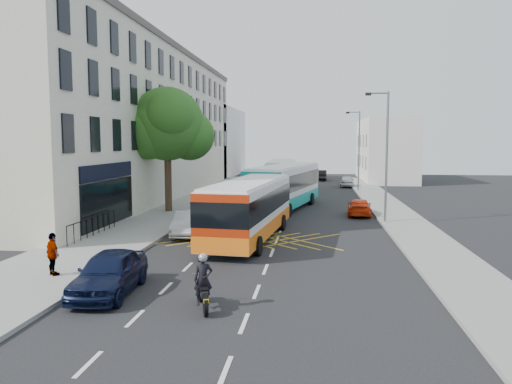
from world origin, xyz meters
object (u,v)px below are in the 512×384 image
(lamp_near, at_px, (385,150))
(distant_car_dark, at_px, (321,175))
(motorbike, at_px, (203,283))
(parked_car_silver, at_px, (189,223))
(distant_car_grey, at_px, (289,178))
(pedestrian_far, at_px, (53,254))
(bus_near, at_px, (249,208))
(distant_car_silver, at_px, (347,181))
(street_tree, at_px, (167,125))
(red_hatchback, at_px, (359,207))
(parked_car_blue, at_px, (109,272))
(lamp_far, at_px, (358,146))
(bus_far, at_px, (282,176))
(bus_mid, at_px, (285,186))

(lamp_near, bearing_deg, distant_car_dark, 95.70)
(motorbike, height_order, parked_car_silver, motorbike)
(distant_car_grey, relative_size, pedestrian_far, 2.72)
(bus_near, bearing_deg, distant_car_silver, 83.08)
(street_tree, relative_size, distant_car_dark, 2.15)
(lamp_near, relative_size, red_hatchback, 2.02)
(motorbike, height_order, parked_car_blue, motorbike)
(motorbike, xyz_separation_m, distant_car_silver, (6.92, 42.20, -0.18))
(lamp_far, height_order, parked_car_silver, lamp_far)
(distant_car_grey, bearing_deg, red_hatchback, -71.62)
(street_tree, bearing_deg, distant_car_grey, 75.22)
(bus_near, xyz_separation_m, distant_car_grey, (0.14, 36.11, -1.02))
(bus_far, xyz_separation_m, distant_car_grey, (0.09, 12.16, -1.09))
(bus_mid, relative_size, bus_far, 1.06)
(lamp_near, distance_m, bus_far, 19.82)
(bus_near, height_order, parked_car_blue, bus_near)
(bus_far, bearing_deg, lamp_near, -68.69)
(motorbike, relative_size, red_hatchback, 0.48)
(bus_mid, bearing_deg, street_tree, -147.87)
(distant_car_silver, height_order, distant_car_dark, distant_car_dark)
(motorbike, bearing_deg, distant_car_dark, 66.72)
(street_tree, relative_size, red_hatchback, 2.22)
(motorbike, relative_size, distant_car_dark, 0.46)
(parked_car_blue, xyz_separation_m, distant_car_silver, (10.40, 41.07, -0.09))
(lamp_near, height_order, distant_car_dark, lamp_near)
(bus_near, bearing_deg, distant_car_dark, 89.85)
(distant_car_silver, bearing_deg, distant_car_dark, -69.89)
(bus_near, distance_m, motorbike, 11.08)
(lamp_far, bearing_deg, bus_far, -165.71)
(parked_car_blue, bearing_deg, bus_near, 67.65)
(parked_car_blue, xyz_separation_m, distant_car_dark, (7.61, 50.75, -0.06))
(bus_far, relative_size, parked_car_blue, 2.68)
(lamp_far, xyz_separation_m, motorbike, (-7.62, -36.94, -3.80))
(parked_car_blue, height_order, pedestrian_far, pedestrian_far)
(red_hatchback, relative_size, distant_car_silver, 1.05)
(parked_car_silver, xyz_separation_m, red_hatchback, (9.90, 8.57, -0.10))
(distant_car_silver, bearing_deg, parked_car_blue, 79.80)
(street_tree, relative_size, lamp_near, 1.10)
(red_hatchback, bearing_deg, lamp_far, -90.50)
(distant_car_silver, relative_size, distant_car_dark, 0.92)
(street_tree, relative_size, motorbike, 4.63)
(bus_mid, bearing_deg, distant_car_grey, 104.15)
(street_tree, height_order, distant_car_grey, street_tree)
(lamp_near, height_order, distant_car_silver, lamp_near)
(distant_car_grey, bearing_deg, motorbike, -84.97)
(bus_mid, distance_m, motorbike, 22.96)
(lamp_far, distance_m, bus_mid, 15.73)
(motorbike, distance_m, parked_car_silver, 12.24)
(bus_mid, xyz_separation_m, parked_car_blue, (-4.55, -21.79, -1.02))
(distant_car_silver, bearing_deg, lamp_near, 95.59)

